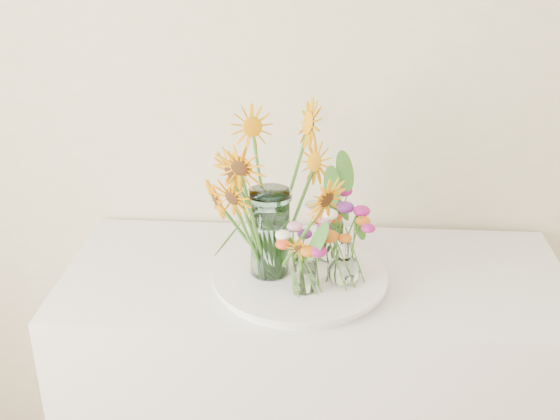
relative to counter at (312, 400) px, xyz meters
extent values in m
cube|color=white|center=(0.00, 0.00, 0.00)|extent=(1.40, 0.60, 0.90)
cylinder|color=white|center=(-0.04, -0.06, 0.46)|extent=(0.45, 0.45, 0.02)
cylinder|color=#A4D4D1|center=(-0.12, -0.05, 0.60)|extent=(0.11, 0.11, 0.25)
cylinder|color=white|center=(-0.03, -0.14, 0.53)|extent=(0.07, 0.07, 0.11)
cylinder|color=white|center=(0.04, 0.04, 0.53)|extent=(0.08, 0.08, 0.11)
camera|label=1|loc=(0.02, -1.70, 1.44)|focal=45.00mm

